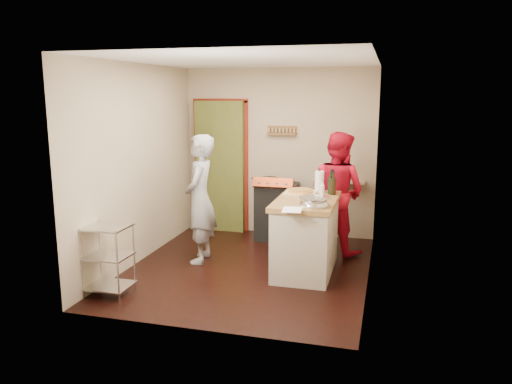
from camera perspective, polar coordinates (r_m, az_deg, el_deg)
floor at (r=6.50m, az=-0.84°, el=-8.73°), size 3.50×3.50×0.00m
back_wall at (r=8.07m, az=-1.78°, el=3.50°), size 3.00×0.44×2.60m
left_wall at (r=6.74m, az=-13.26°, el=3.10°), size 0.04×3.50×2.60m
right_wall at (r=5.95m, az=13.18°, el=2.05°), size 0.04×3.50×2.60m
ceiling at (r=6.12m, az=-0.91°, el=14.90°), size 3.00×3.50×0.02m
stove at (r=7.68m, az=2.40°, el=-2.08°), size 0.60×0.63×1.00m
wire_shelving at (r=5.81m, az=-16.55°, el=-7.10°), size 0.48×0.40×0.80m
island at (r=6.29m, az=5.76°, el=-4.74°), size 0.73×1.41×1.25m
person_stripe at (r=6.60m, az=-6.42°, el=-0.81°), size 0.48×0.66×1.70m
person_red at (r=7.06m, az=9.26°, el=-0.08°), size 1.04×0.96×1.70m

